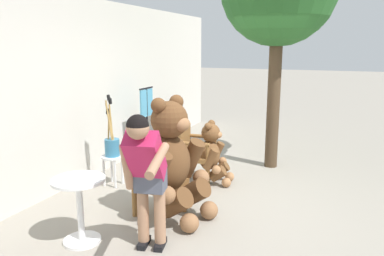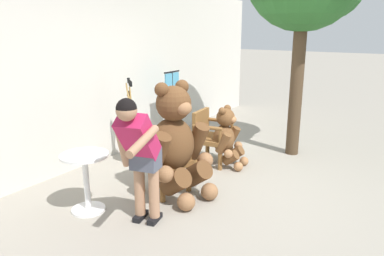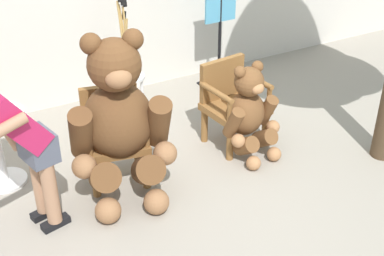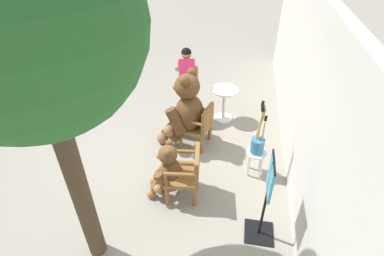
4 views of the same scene
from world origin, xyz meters
name	(u,v)px [view 3 (image 3 of 4)]	position (x,y,z in m)	size (l,w,h in m)	color
ground_plane	(212,195)	(0.00, 0.00, 0.00)	(60.00, 60.00, 0.00)	gray
wooden_chair_left	(114,133)	(-0.63, 0.71, 0.46)	(0.66, 0.63, 0.86)	brown
wooden_chair_right	(232,101)	(0.64, 0.71, 0.46)	(0.62, 0.58, 0.86)	brown
teddy_bear_large	(119,120)	(-0.66, 0.45, 0.74)	(0.93, 0.93, 1.50)	brown
teddy_bear_small	(249,112)	(0.65, 0.42, 0.47)	(0.59, 0.58, 0.97)	brown
person_visitor	(18,137)	(-1.52, 0.32, 0.89)	(0.79, 0.60, 1.49)	black
white_stool	(130,84)	(-0.03, 1.76, 0.36)	(0.34, 0.34, 0.46)	silver
brush_bucket	(128,60)	(-0.03, 1.76, 0.65)	(0.22, 0.22, 0.93)	teal
clothing_display_stand	(220,32)	(1.19, 1.86, 0.72)	(0.44, 0.40, 1.36)	black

